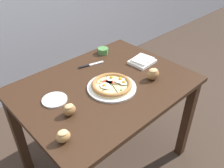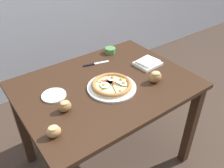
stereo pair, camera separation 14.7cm
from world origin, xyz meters
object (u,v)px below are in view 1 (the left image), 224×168
object	(u,v)px
napkin_folded	(142,61)
bread_piece_far	(69,110)
bread_piece_near	(63,136)
ramekin_bowl	(103,51)
bread_piece_mid	(153,74)
pizza	(112,85)
knife_spare	(91,65)
side_saucer	(55,100)
dining_table	(105,98)

from	to	relation	value
napkin_folded	bread_piece_far	bearing A→B (deg)	-172.01
bread_piece_far	bread_piece_near	bearing A→B (deg)	-133.59
ramekin_bowl	bread_piece_mid	size ratio (longest dim) A/B	0.86
napkin_folded	bread_piece_mid	size ratio (longest dim) A/B	1.78
pizza	knife_spare	world-z (taller)	pizza
bread_piece_near	knife_spare	size ratio (longest dim) A/B	0.42
ramekin_bowl	bread_piece_near	size ratio (longest dim) A/B	1.08
napkin_folded	bread_piece_far	size ratio (longest dim) A/B	2.34
napkin_folded	knife_spare	distance (m)	0.38
bread_piece_mid	bread_piece_far	bearing A→B (deg)	171.63
knife_spare	side_saucer	size ratio (longest dim) A/B	1.31
knife_spare	bread_piece_near	bearing A→B (deg)	-124.80
dining_table	pizza	distance (m)	0.15
bread_piece_near	bread_piece_far	bearing A→B (deg)	46.41
bread_piece_near	side_saucer	xyz separation A→B (m)	(0.13, 0.30, -0.03)
ramekin_bowl	knife_spare	xyz separation A→B (m)	(-0.19, -0.08, -0.02)
knife_spare	side_saucer	distance (m)	0.45
dining_table	ramekin_bowl	bearing A→B (deg)	50.08
pizza	bread_piece_near	bearing A→B (deg)	-161.19
napkin_folded	bread_piece_far	world-z (taller)	bread_piece_far
dining_table	bread_piece_near	xyz separation A→B (m)	(-0.46, -0.22, 0.15)
bread_piece_near	knife_spare	xyz separation A→B (m)	(0.55, 0.47, -0.03)
bread_piece_near	side_saucer	world-z (taller)	bread_piece_near
knife_spare	napkin_folded	bearing A→B (deg)	-23.37
bread_piece_mid	knife_spare	distance (m)	0.46
pizza	ramekin_bowl	xyz separation A→B (m)	(0.27, 0.39, 0.00)
bread_piece_far	side_saucer	world-z (taller)	bread_piece_far
dining_table	napkin_folded	world-z (taller)	napkin_folded
dining_table	knife_spare	world-z (taller)	knife_spare
bread_piece_near	bread_piece_mid	xyz separation A→B (m)	(0.73, 0.05, 0.01)
ramekin_bowl	side_saucer	xyz separation A→B (m)	(-0.60, -0.25, -0.02)
pizza	bread_piece_far	world-z (taller)	bread_piece_far
pizza	napkin_folded	world-z (taller)	pizza
bread_piece_far	side_saucer	distance (m)	0.16
knife_spare	bread_piece_far	bearing A→B (deg)	-126.85
pizza	knife_spare	bearing A→B (deg)	75.54
bread_piece_mid	knife_spare	world-z (taller)	bread_piece_mid
knife_spare	dining_table	bearing A→B (deg)	-94.20
ramekin_bowl	side_saucer	size ratio (longest dim) A/B	0.59
pizza	bread_piece_far	bearing A→B (deg)	-176.17
pizza	dining_table	bearing A→B (deg)	92.77
bread_piece_near	bread_piece_mid	distance (m)	0.73
side_saucer	bread_piece_mid	bearing A→B (deg)	-22.71
napkin_folded	dining_table	bearing A→B (deg)	-178.17
ramekin_bowl	bread_piece_far	world-z (taller)	bread_piece_far
dining_table	napkin_folded	size ratio (longest dim) A/B	6.16
side_saucer	napkin_folded	bearing A→B (deg)	-4.88
napkin_folded	bread_piece_near	bearing A→B (deg)	-164.33
pizza	napkin_folded	xyz separation A→B (m)	(0.38, 0.08, -0.00)
napkin_folded	bread_piece_near	xyz separation A→B (m)	(-0.85, -0.24, 0.02)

